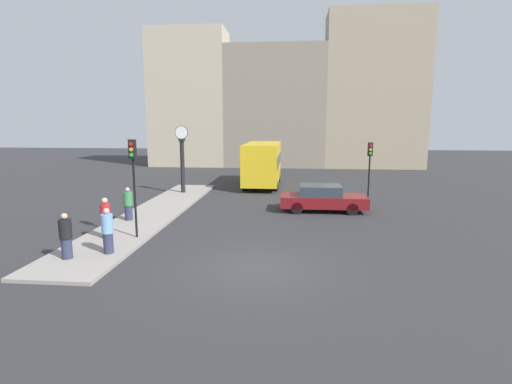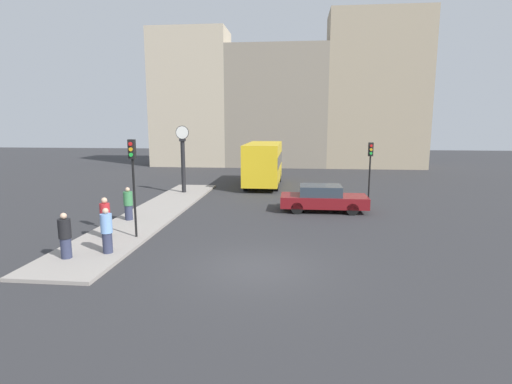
% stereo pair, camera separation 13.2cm
% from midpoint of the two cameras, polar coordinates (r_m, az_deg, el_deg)
% --- Properties ---
extents(ground_plane, '(120.00, 120.00, 0.00)m').
position_cam_midpoint_polar(ground_plane, '(13.30, -0.08, -10.73)').
color(ground_plane, '#2D2D30').
extents(sidewalk_corner, '(2.79, 18.38, 0.12)m').
position_cam_midpoint_polar(sidewalk_corner, '(21.39, -14.55, -2.94)').
color(sidewalk_corner, gray).
rests_on(sidewalk_corner, ground_plane).
extents(building_row, '(29.01, 5.00, 15.85)m').
position_cam_midpoint_polar(building_row, '(44.06, 4.47, 13.10)').
color(building_row, '#B7A88E').
rests_on(building_row, ground_plane).
extents(sedan_car, '(4.56, 1.87, 1.40)m').
position_cam_midpoint_polar(sedan_car, '(21.64, 9.32, -0.87)').
color(sedan_car, maroon).
rests_on(sedan_car, ground_plane).
extents(bus_distant, '(2.46, 7.09, 3.19)m').
position_cam_midpoint_polar(bus_distant, '(29.85, 0.83, 4.31)').
color(bus_distant, gold).
rests_on(bus_distant, ground_plane).
extents(traffic_light_near, '(0.26, 0.24, 3.92)m').
position_cam_midpoint_polar(traffic_light_near, '(16.43, -17.34, 3.27)').
color(traffic_light_near, black).
rests_on(traffic_light_near, sidewalk_corner).
extents(traffic_light_far, '(0.26, 0.24, 3.61)m').
position_cam_midpoint_polar(traffic_light_far, '(23.24, 15.78, 4.32)').
color(traffic_light_far, black).
rests_on(traffic_light_far, ground_plane).
extents(street_clock, '(0.87, 0.35, 4.38)m').
position_cam_midpoint_polar(street_clock, '(26.74, -10.63, 4.70)').
color(street_clock, black).
rests_on(street_clock, sidewalk_corner).
extents(pedestrian_green_hoodie, '(0.42, 0.42, 1.57)m').
position_cam_midpoint_polar(pedestrian_green_hoodie, '(19.82, -17.97, -1.67)').
color(pedestrian_green_hoodie, '#2D334C').
rests_on(pedestrian_green_hoodie, sidewalk_corner).
extents(pedestrian_red_top, '(0.39, 0.39, 1.64)m').
position_cam_midpoint_polar(pedestrian_red_top, '(17.03, -20.89, -3.51)').
color(pedestrian_red_top, '#2D334C').
rests_on(pedestrian_red_top, sidewalk_corner).
extents(pedestrian_blue_stripe, '(0.40, 0.40, 1.63)m').
position_cam_midpoint_polar(pedestrian_blue_stripe, '(15.04, -20.68, -5.26)').
color(pedestrian_blue_stripe, '#2D334C').
rests_on(pedestrian_blue_stripe, sidewalk_corner).
extents(pedestrian_black_jacket, '(0.42, 0.42, 1.58)m').
position_cam_midpoint_polar(pedestrian_black_jacket, '(15.02, -25.75, -5.74)').
color(pedestrian_black_jacket, '#2D334C').
rests_on(pedestrian_black_jacket, sidewalk_corner).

